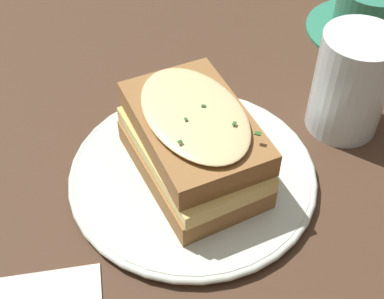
% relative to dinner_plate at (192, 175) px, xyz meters
% --- Properties ---
extents(ground_plane, '(2.40, 2.40, 0.00)m').
position_rel_dinner_plate_xyz_m(ground_plane, '(-0.02, -0.01, -0.01)').
color(ground_plane, '#473021').
extents(dinner_plate, '(0.24, 0.24, 0.01)m').
position_rel_dinner_plate_xyz_m(dinner_plate, '(0.00, 0.00, 0.00)').
color(dinner_plate, silver).
rests_on(dinner_plate, ground_plane).
extents(sandwich, '(0.15, 0.18, 0.08)m').
position_rel_dinner_plate_xyz_m(sandwich, '(0.00, 0.00, 0.04)').
color(sandwich, olive).
rests_on(sandwich, dinner_plate).
extents(teacup_with_saucer, '(0.15, 0.15, 0.06)m').
position_rel_dinner_plate_xyz_m(teacup_with_saucer, '(0.24, 0.24, 0.02)').
color(teacup_with_saucer, '#338466').
rests_on(teacup_with_saucer, ground_plane).
extents(water_glass, '(0.08, 0.08, 0.11)m').
position_rel_dinner_plate_xyz_m(water_glass, '(0.17, 0.07, 0.05)').
color(water_glass, silver).
rests_on(water_glass, ground_plane).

